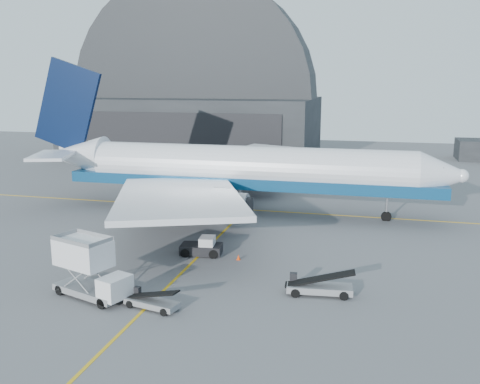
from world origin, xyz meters
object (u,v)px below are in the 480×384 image
(catering_truck, at_px, (89,269))
(pushback_tug, at_px, (203,248))
(belt_loader_b, at_px, (319,287))
(airliner, at_px, (232,169))
(belt_loader_a, at_px, (151,301))

(catering_truck, xyz_separation_m, pushback_tug, (4.98, 11.35, -1.52))
(pushback_tug, height_order, belt_loader_b, belt_loader_b)
(pushback_tug, xyz_separation_m, belt_loader_b, (11.35, -6.77, -0.04))
(catering_truck, height_order, belt_loader_b, catering_truck)
(catering_truck, bearing_deg, belt_loader_b, 34.62)
(airliner, relative_size, catering_truck, 7.99)
(pushback_tug, bearing_deg, belt_loader_b, -37.61)
(belt_loader_b, bearing_deg, pushback_tug, 143.23)
(pushback_tug, relative_size, belt_loader_a, 0.91)
(belt_loader_a, xyz_separation_m, belt_loader_b, (11.14, 5.36, 0.11))
(catering_truck, height_order, belt_loader_a, catering_truck)
(airliner, height_order, belt_loader_a, airliner)
(catering_truck, relative_size, belt_loader_a, 1.54)
(pushback_tug, bearing_deg, belt_loader_a, -95.81)
(airliner, distance_m, pushback_tug, 17.21)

